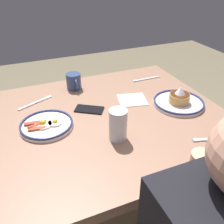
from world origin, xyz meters
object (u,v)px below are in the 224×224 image
at_px(plate_near_main, 46,125).
at_px(fork_near, 146,79).
at_px(cell_phone, 89,109).
at_px(plate_center_pancakes, 179,101).
at_px(coffee_mug, 74,81).
at_px(fork_far, 215,139).
at_px(drinking_glass, 118,126).
at_px(butter_knife, 35,103).
at_px(paper_napkin, 132,100).

distance_m(plate_near_main, fork_near, 0.75).
bearing_deg(cell_phone, plate_center_pancakes, -162.42).
height_order(plate_center_pancakes, coffee_mug, plate_center_pancakes).
relative_size(cell_phone, fork_far, 0.74).
xyz_separation_m(fork_near, fork_far, (0.04, 0.66, -0.00)).
bearing_deg(coffee_mug, fork_far, 120.97).
distance_m(plate_center_pancakes, cell_phone, 0.48).
distance_m(plate_center_pancakes, fork_far, 0.32).
relative_size(drinking_glass, fork_near, 0.72).
bearing_deg(cell_phone, butter_knife, -2.78).
bearing_deg(coffee_mug, plate_center_pancakes, 139.32).
bearing_deg(plate_near_main, butter_knife, -85.92).
bearing_deg(butter_knife, fork_near, -176.75).
bearing_deg(fork_far, cell_phone, -46.36).
relative_size(plate_near_main, cell_phone, 1.70).
xyz_separation_m(cell_phone, fork_near, (-0.46, -0.22, -0.00)).
xyz_separation_m(plate_near_main, plate_center_pancakes, (-0.69, 0.06, 0.01)).
bearing_deg(plate_near_main, plate_center_pancakes, 174.84).
relative_size(paper_napkin, butter_knife, 0.77).
relative_size(plate_near_main, plate_center_pancakes, 0.91).
distance_m(plate_near_main, plate_center_pancakes, 0.69).
bearing_deg(drinking_glass, plate_near_main, -37.07).
bearing_deg(fork_near, drinking_glass, 49.65).
relative_size(drinking_glass, fork_far, 0.73).
xyz_separation_m(paper_napkin, fork_far, (-0.17, 0.45, 0.00)).
bearing_deg(plate_center_pancakes, plate_near_main, -5.16).
height_order(drinking_glass, paper_napkin, drinking_glass).
xyz_separation_m(coffee_mug, butter_knife, (0.24, 0.09, -0.05)).
xyz_separation_m(drinking_glass, fork_near, (-0.42, -0.49, -0.06)).
xyz_separation_m(plate_near_main, drinking_glass, (-0.27, 0.20, 0.05)).
bearing_deg(butter_knife, fork_far, 137.06).
bearing_deg(paper_napkin, coffee_mug, -45.50).
bearing_deg(cell_phone, coffee_mug, -55.54).
bearing_deg(coffee_mug, drinking_glass, 94.97).
height_order(plate_near_main, drinking_glass, drinking_glass).
bearing_deg(coffee_mug, plate_near_main, 56.42).
distance_m(coffee_mug, butter_knife, 0.26).
height_order(plate_center_pancakes, drinking_glass, drinking_glass).
bearing_deg(paper_napkin, drinking_glass, 53.00).
xyz_separation_m(plate_near_main, coffee_mug, (-0.22, -0.34, 0.04)).
relative_size(drinking_glass, paper_napkin, 0.95).
relative_size(coffee_mug, fork_far, 0.61).
xyz_separation_m(fork_far, butter_knife, (0.67, -0.62, -0.00)).
xyz_separation_m(plate_near_main, butter_knife, (0.02, -0.25, -0.01)).
relative_size(cell_phone, fork_near, 0.73).
bearing_deg(drinking_glass, fork_near, -130.35).
distance_m(paper_napkin, fork_near, 0.30).
xyz_separation_m(cell_phone, fork_far, (-0.42, 0.44, -0.00)).
bearing_deg(cell_phone, drinking_glass, 132.00).
distance_m(coffee_mug, fork_far, 0.83).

